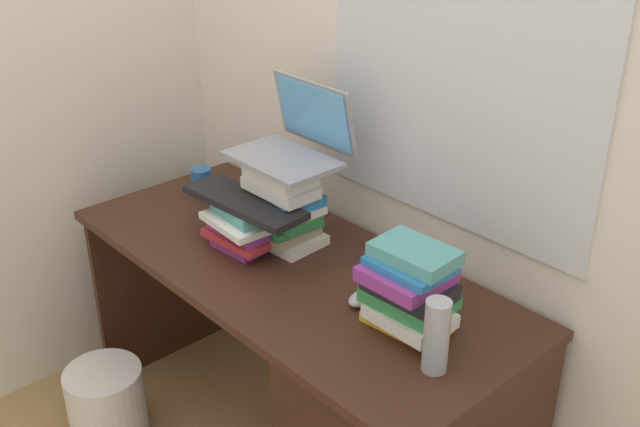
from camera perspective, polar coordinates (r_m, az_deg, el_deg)
The scene contains 12 objects.
wall_back at distance 2.26m, azimuth 4.70°, elevation 11.90°, with size 6.00×0.06×2.60m.
wall_left at distance 2.81m, azimuth -15.63°, elevation 13.96°, with size 0.05×6.00×2.60m, color beige.
desk at distance 2.21m, azimuth 4.08°, elevation -15.24°, with size 1.51×0.64×0.73m.
book_stack_tall at distance 2.31m, azimuth -2.76°, elevation 0.63°, with size 0.23×0.20×0.27m.
book_stack_keyboard_riser at distance 2.32m, azimuth -5.77°, elevation -0.95°, with size 0.24×0.20×0.15m.
book_stack_side at distance 1.93m, azimuth 6.76°, elevation -5.65°, with size 0.23×0.20×0.24m.
laptop at distance 2.26m, azimuth -1.84°, elevation 5.56°, with size 0.33×0.27×0.22m.
keyboard at distance 2.27m, azimuth -5.72°, elevation 0.87°, with size 0.42×0.14×0.02m, color black.
computer_mouse at distance 2.07m, azimuth 3.35°, elevation -6.35°, with size 0.06×0.10×0.04m, color #A5A8AD.
mug at distance 2.69m, azimuth -8.90°, elevation 2.38°, with size 0.11×0.07×0.10m.
water_bottle at distance 1.81m, azimuth 8.78°, elevation -9.14°, with size 0.06×0.06×0.19m, color #999EA5.
wastebasket at distance 2.74m, azimuth -15.77°, elevation -13.75°, with size 0.26×0.26×0.28m, color silver.
Camera 1 is at (1.50, -1.24, 1.88)m, focal length 42.40 mm.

